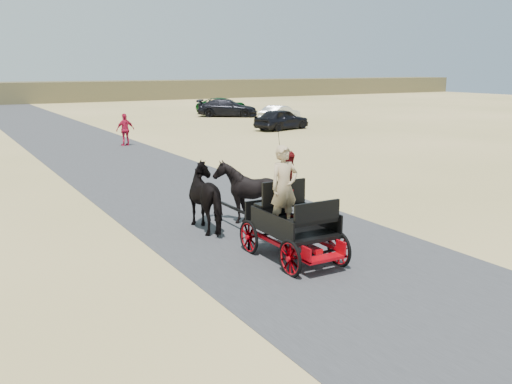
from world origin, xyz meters
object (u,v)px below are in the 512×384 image
car_d (222,105)px  carriage (292,243)px  car_b (280,114)px  car_c (227,108)px  pedestrian (125,130)px  horse_right (248,193)px  horse_left (210,198)px  car_a (282,119)px

car_d → carriage: bearing=132.4°
car_b → car_c: 6.84m
car_b → carriage: bearing=122.7°
car_b → car_c: bearing=-17.5°
carriage → pedestrian: (2.43, 19.79, 0.50)m
car_b → car_c: (-0.95, 6.77, 0.09)m
horse_right → horse_left: bearing=0.0°
horse_left → car_a: size_ratio=0.49×
horse_left → horse_right: bearing=-180.0°
horse_right → car_d: size_ratio=0.34×
pedestrian → car_a: pedestrian is taller
pedestrian → car_a: size_ratio=0.42×
carriage → car_c: (15.47, 33.36, 0.37)m
horse_left → car_a: (14.51, 19.42, -0.15)m
pedestrian → car_a: (11.53, 2.63, -0.16)m
carriage → car_d: size_ratio=0.47×
car_b → pedestrian: bearing=90.3°
horse_right → car_b: horse_right is taller
car_a → car_d: size_ratio=0.81×
car_c → pedestrian: bearing=170.5°
carriage → car_a: bearing=58.1°
carriage → car_a: car_a is taller
horse_right → car_a: (13.41, 19.42, -0.15)m
horse_right → car_d: horse_right is taller
horse_right → car_a: bearing=-124.6°
car_b → car_d: car_d is taller
carriage → car_b: 31.25m
carriage → horse_left: size_ratio=1.20×
car_a → car_d: bearing=-25.5°
horse_right → car_b: size_ratio=0.43×
pedestrian → horse_left: bearing=72.6°
car_a → car_c: size_ratio=0.81×
carriage → horse_right: (0.55, 3.00, 0.49)m
car_a → car_c: bearing=-22.6°
horse_left → car_b: (16.98, 23.58, -0.20)m
horse_left → car_c: 34.33m
pedestrian → car_a: bearing=-174.5°
car_a → car_c: 11.04m
horse_left → car_a: 24.24m
car_d → horse_left: bearing=129.7°
carriage → car_c: size_ratio=0.47×
pedestrian → car_c: bearing=-141.2°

